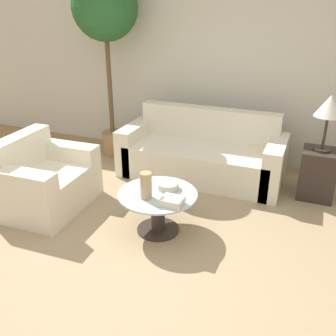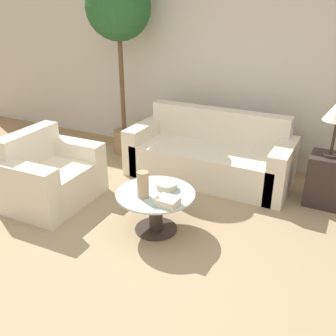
# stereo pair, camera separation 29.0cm
# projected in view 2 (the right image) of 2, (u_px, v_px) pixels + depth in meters

# --- Properties ---
(ground_plane) EXTENTS (14.00, 14.00, 0.00)m
(ground_plane) POSITION_uv_depth(u_px,v_px,m) (127.00, 267.00, 3.09)
(ground_plane) COLOR #9E754C
(wall_back) EXTENTS (10.00, 0.06, 2.60)m
(wall_back) POSITION_uv_depth(u_px,v_px,m) (237.00, 62.00, 4.70)
(wall_back) COLOR beige
(wall_back) RESTS_ON ground_plane
(rug) EXTENTS (3.49, 3.57, 0.01)m
(rug) POSITION_uv_depth(u_px,v_px,m) (156.00, 229.00, 3.59)
(rug) COLOR tan
(rug) RESTS_ON ground_plane
(sofa_main) EXTENTS (1.96, 0.80, 0.80)m
(sofa_main) POSITION_uv_depth(u_px,v_px,m) (210.00, 156.00, 4.59)
(sofa_main) COLOR beige
(sofa_main) RESTS_ON ground_plane
(armchair) EXTENTS (0.77, 0.99, 0.77)m
(armchair) POSITION_uv_depth(u_px,v_px,m) (49.00, 178.00, 4.02)
(armchair) COLOR beige
(armchair) RESTS_ON ground_plane
(coffee_table) EXTENTS (0.73, 0.73, 0.40)m
(coffee_table) POSITION_uv_depth(u_px,v_px,m) (156.00, 206.00, 3.49)
(coffee_table) COLOR #332823
(coffee_table) RESTS_ON ground_plane
(side_table) EXTENTS (0.37, 0.37, 0.55)m
(side_table) POSITION_uv_depth(u_px,v_px,m) (326.00, 180.00, 3.96)
(side_table) COLOR #332823
(side_table) RESTS_ON ground_plane
(potted_plant) EXTENTS (0.82, 0.82, 2.35)m
(potted_plant) POSITION_uv_depth(u_px,v_px,m) (119.00, 16.00, 4.67)
(potted_plant) COLOR #93704C
(potted_plant) RESTS_ON ground_plane
(vase) EXTENTS (0.10, 0.10, 0.25)m
(vase) POSITION_uv_depth(u_px,v_px,m) (143.00, 185.00, 3.31)
(vase) COLOR tan
(vase) RESTS_ON coffee_table
(bowl) EXTENTS (0.20, 0.20, 0.06)m
(bowl) POSITION_uv_depth(u_px,v_px,m) (167.00, 186.00, 3.49)
(bowl) COLOR beige
(bowl) RESTS_ON coffee_table
(book_stack) EXTENTS (0.19, 0.16, 0.07)m
(book_stack) POSITION_uv_depth(u_px,v_px,m) (168.00, 202.00, 3.21)
(book_stack) COLOR beige
(book_stack) RESTS_ON coffee_table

